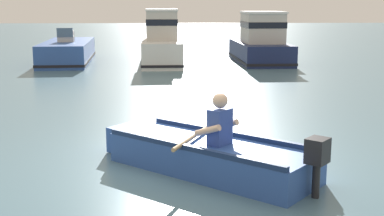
# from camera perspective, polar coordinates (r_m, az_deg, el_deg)

# --- Properties ---
(ground_plane) EXTENTS (120.00, 120.00, 0.00)m
(ground_plane) POSITION_cam_1_polar(r_m,az_deg,el_deg) (8.22, -1.00, -5.59)
(ground_plane) COLOR slate
(rowboat_with_person) EXTENTS (3.18, 2.93, 1.19)m
(rowboat_with_person) POSITION_cam_1_polar(r_m,az_deg,el_deg) (7.55, 1.72, -5.17)
(rowboat_with_person) COLOR #2D519E
(rowboat_with_person) RESTS_ON ground
(moored_boat_blue) EXTENTS (2.27, 5.67, 1.47)m
(moored_boat_blue) POSITION_cam_1_polar(r_m,az_deg,el_deg) (22.27, -13.65, 6.04)
(moored_boat_blue) COLOR #2D519E
(moored_boat_blue) RESTS_ON ground
(moored_boat_white) EXTENTS (1.72, 6.51, 2.23)m
(moored_boat_white) POSITION_cam_1_polar(r_m,az_deg,el_deg) (21.79, -3.38, 7.29)
(moored_boat_white) COLOR white
(moored_boat_white) RESTS_ON ground
(moored_boat_navy) EXTENTS (2.12, 4.96, 2.13)m
(moored_boat_navy) POSITION_cam_1_polar(r_m,az_deg,el_deg) (21.89, 7.66, 7.10)
(moored_boat_navy) COLOR #19234C
(moored_boat_navy) RESTS_ON ground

